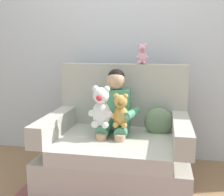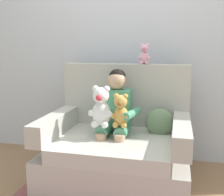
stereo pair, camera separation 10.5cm
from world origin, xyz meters
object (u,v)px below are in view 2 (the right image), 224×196
object	(u,v)px
plush_pink_on_backrest	(145,55)
throw_pillow	(160,123)
armchair	(118,147)
plush_honey	(121,111)
plush_white	(101,108)
seated_child	(115,111)

from	to	relation	value
plush_pink_on_backrest	throw_pillow	xyz separation A→B (m)	(0.18, -0.22, -0.60)
throw_pillow	armchair	bearing A→B (deg)	-161.32
armchair	throw_pillow	bearing A→B (deg)	18.68
armchair	plush_honey	xyz separation A→B (m)	(0.05, -0.12, 0.36)
plush_white	armchair	bearing A→B (deg)	30.15
armchair	seated_child	xyz separation A→B (m)	(-0.03, 0.02, 0.33)
plush_honey	plush_pink_on_backrest	xyz separation A→B (m)	(0.14, 0.45, 0.46)
plush_honey	plush_white	world-z (taller)	plush_white
armchair	plush_white	size ratio (longest dim) A/B	3.54
armchair	plush_white	xyz separation A→B (m)	(-0.12, -0.14, 0.39)
armchair	throw_pillow	distance (m)	0.44
throw_pillow	plush_pink_on_backrest	bearing A→B (deg)	129.09
armchair	plush_pink_on_backrest	world-z (taller)	plush_pink_on_backrest
plush_pink_on_backrest	throw_pillow	size ratio (longest dim) A/B	0.76
plush_white	plush_pink_on_backrest	world-z (taller)	plush_pink_on_backrest
plush_white	throw_pillow	distance (m)	0.57
armchair	plush_honey	world-z (taller)	armchair
plush_white	throw_pillow	xyz separation A→B (m)	(0.48, 0.26, -0.17)
seated_child	plush_white	distance (m)	0.20
plush_honey	plush_pink_on_backrest	size ratio (longest dim) A/B	1.44
seated_child	plush_honey	size ratio (longest dim) A/B	2.89
plush_white	plush_pink_on_backrest	distance (m)	0.71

